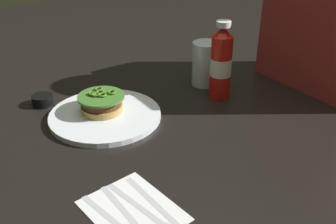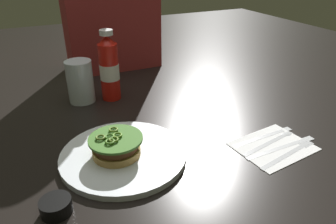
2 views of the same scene
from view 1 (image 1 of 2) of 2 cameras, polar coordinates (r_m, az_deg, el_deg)
ground_plane at (r=1.08m, az=0.14°, el=-0.64°), size 3.00×3.00×0.00m
dinner_plate at (r=1.09m, az=-8.97°, el=-0.49°), size 0.30×0.30×0.01m
burger_sandwich at (r=1.08m, az=-9.50°, el=1.29°), size 0.13×0.13×0.05m
ketchup_bottle at (r=1.16m, az=7.60°, el=6.95°), size 0.06×0.06×0.23m
water_glass at (r=1.25m, az=5.39°, el=6.91°), size 0.08×0.08×0.14m
condiment_cup at (r=1.19m, az=-17.53°, el=1.64°), size 0.06×0.06×0.03m
napkin at (r=0.78m, az=-5.07°, el=-13.86°), size 0.20×0.17×0.00m
steak_knife at (r=0.76m, az=-4.94°, el=-15.30°), size 0.22×0.02×0.00m
spoon_utensil at (r=0.77m, az=-2.72°, el=-14.29°), size 0.19×0.05×0.00m
butter_knife at (r=0.79m, az=-1.37°, el=-13.31°), size 0.20×0.03×0.00m
diner_person at (r=1.28m, az=22.18°, el=14.16°), size 0.36×0.18×0.58m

